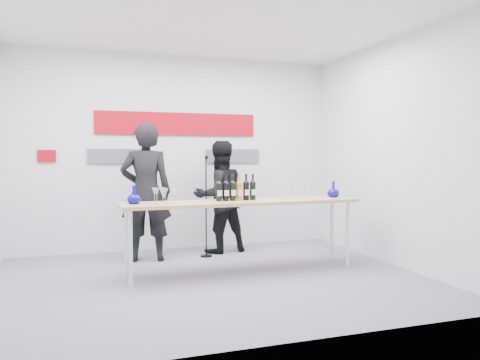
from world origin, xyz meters
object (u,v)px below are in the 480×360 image
at_px(tasting_table, 243,206).
at_px(presenter_left, 146,192).
at_px(presenter_right, 219,197).
at_px(mic_stand, 206,226).

distance_m(tasting_table, presenter_left, 1.48).
relative_size(presenter_left, presenter_right, 1.13).
xyz_separation_m(presenter_left, presenter_right, (1.12, 0.25, -0.11)).
distance_m(presenter_left, presenter_right, 1.16).
bearing_deg(tasting_table, mic_stand, 100.45).
relative_size(presenter_right, mic_stand, 1.15).
relative_size(tasting_table, presenter_left, 1.58).
bearing_deg(tasting_table, presenter_left, 134.91).
xyz_separation_m(presenter_left, mic_stand, (0.85, -0.01, -0.51)).
height_order(presenter_right, mic_stand, presenter_right).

